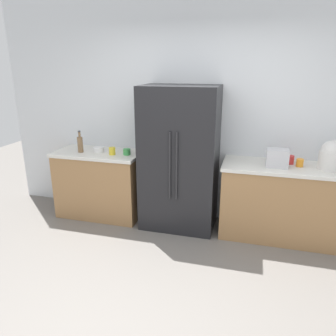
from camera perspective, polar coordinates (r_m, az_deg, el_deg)
name	(u,v)px	position (r m, az deg, el deg)	size (l,w,h in m)	color
ground_plane	(164,302)	(3.06, -0.67, -22.74)	(11.09, 11.09, 0.00)	slate
kitchen_back_panel	(203,110)	(4.15, 6.32, 10.25)	(5.55, 0.10, 2.90)	silver
counter_left	(101,183)	(4.48, -11.89, -2.68)	(1.15, 0.61, 0.90)	#9E7247
counter_right	(286,202)	(4.05, 20.23, -5.72)	(1.52, 0.61, 0.90)	#9E7247
refrigerator	(180,159)	(3.96, 2.06, 1.59)	(0.92, 0.63, 1.77)	black
toaster	(277,158)	(3.79, 18.84, 1.67)	(0.24, 0.17, 0.20)	silver
rice_cooker	(332,156)	(3.92, 27.07, 1.92)	(0.26, 0.26, 0.32)	silver
bottle_a	(80,144)	(4.36, -15.34, 4.15)	(0.07, 0.07, 0.29)	brown
cup_a	(290,160)	(3.98, 20.86, 1.38)	(0.09, 0.09, 0.10)	red
cup_b	(127,152)	(4.13, -7.33, 2.87)	(0.09, 0.09, 0.08)	green
cup_c	(300,163)	(3.91, 22.38, 0.87)	(0.08, 0.08, 0.09)	orange
cup_d	(112,151)	(4.16, -9.90, 2.99)	(0.08, 0.08, 0.10)	yellow
bowl_a	(99,149)	(4.35, -12.23, 3.25)	(0.14, 0.14, 0.06)	white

